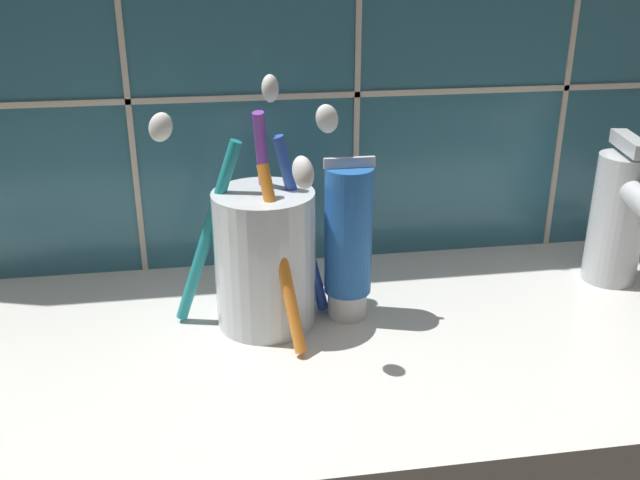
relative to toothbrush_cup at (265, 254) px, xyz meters
The scene contains 5 objects.
sink_counter 10.77cm from the toothbrush_cup, 24.29° to the right, with size 79.49×30.97×2.00cm, color silver.
tile_wall_backsplash 21.18cm from the toothbrush_cup, 58.55° to the left, with size 89.49×1.72×46.77cm.
toothbrush_cup is the anchor object (origin of this frame).
toothpaste_tube 6.61cm from the toothbrush_cup, ahead, with size 3.94×3.75×13.38cm.
sink_faucet 31.24cm from the toothbrush_cup, ahead, with size 4.75×11.08×13.20cm.
Camera 1 is at (-11.32, -47.20, 30.26)cm, focal length 40.00 mm.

